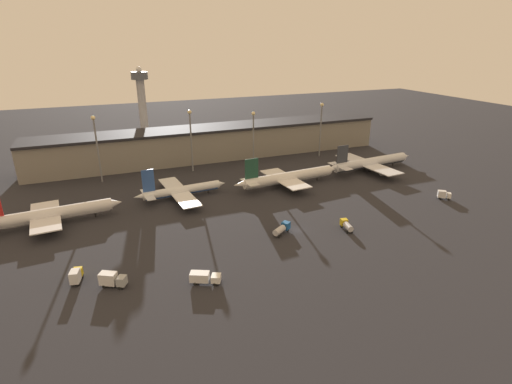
{
  "coord_description": "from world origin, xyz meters",
  "views": [
    {
      "loc": [
        -55.48,
        -101.75,
        57.57
      ],
      "look_at": [
        -5.22,
        22.26,
        6.0
      ],
      "focal_mm": 28.0,
      "sensor_mm": 36.0,
      "label": 1
    }
  ],
  "objects_px": {
    "airplane_3": "(370,163)",
    "service_vehicle_4": "(204,277)",
    "control_tower": "(142,101)",
    "service_vehicle_1": "(347,225)",
    "airplane_2": "(288,177)",
    "service_vehicle_0": "(76,275)",
    "service_vehicle_2": "(444,195)",
    "service_vehicle_3": "(112,279)",
    "service_vehicle_5": "(282,229)",
    "airplane_1": "(181,191)",
    "airplane_0": "(50,215)"
  },
  "relations": [
    {
      "from": "airplane_1",
      "to": "airplane_2",
      "type": "distance_m",
      "value": 44.31
    },
    {
      "from": "airplane_3",
      "to": "service_vehicle_4",
      "type": "xyz_separation_m",
      "value": [
        -95.63,
        -60.52,
        -2.0
      ]
    },
    {
      "from": "control_tower",
      "to": "airplane_3",
      "type": "bearing_deg",
      "value": -44.65
    },
    {
      "from": "airplane_1",
      "to": "control_tower",
      "type": "bearing_deg",
      "value": 85.76
    },
    {
      "from": "service_vehicle_1",
      "to": "service_vehicle_4",
      "type": "bearing_deg",
      "value": 113.58
    },
    {
      "from": "airplane_1",
      "to": "airplane_2",
      "type": "relative_size",
      "value": 0.74
    },
    {
      "from": "control_tower",
      "to": "service_vehicle_5",
      "type": "bearing_deg",
      "value": -79.68
    },
    {
      "from": "airplane_0",
      "to": "airplane_2",
      "type": "xyz_separation_m",
      "value": [
        89.05,
        4.16,
        0.07
      ]
    },
    {
      "from": "airplane_0",
      "to": "airplane_3",
      "type": "xyz_separation_m",
      "value": [
        133.55,
        8.5,
        0.11
      ]
    },
    {
      "from": "service_vehicle_5",
      "to": "control_tower",
      "type": "xyz_separation_m",
      "value": [
        -24.04,
        132.02,
        23.51
      ]
    },
    {
      "from": "service_vehicle_0",
      "to": "service_vehicle_3",
      "type": "bearing_deg",
      "value": -109.04
    },
    {
      "from": "service_vehicle_0",
      "to": "service_vehicle_2",
      "type": "relative_size",
      "value": 1.08
    },
    {
      "from": "airplane_1",
      "to": "service_vehicle_5",
      "type": "relative_size",
      "value": 4.93
    },
    {
      "from": "service_vehicle_2",
      "to": "control_tower",
      "type": "relative_size",
      "value": 0.11
    },
    {
      "from": "airplane_3",
      "to": "airplane_0",
      "type": "bearing_deg",
      "value": 178.62
    },
    {
      "from": "service_vehicle_1",
      "to": "service_vehicle_3",
      "type": "relative_size",
      "value": 0.96
    },
    {
      "from": "airplane_2",
      "to": "service_vehicle_2",
      "type": "xyz_separation_m",
      "value": [
        48.67,
        -35.83,
        -1.83
      ]
    },
    {
      "from": "airplane_0",
      "to": "service_vehicle_3",
      "type": "distance_m",
      "value": 47.78
    },
    {
      "from": "service_vehicle_0",
      "to": "service_vehicle_5",
      "type": "height_order",
      "value": "service_vehicle_0"
    },
    {
      "from": "airplane_0",
      "to": "airplane_1",
      "type": "distance_m",
      "value": 45.52
    },
    {
      "from": "service_vehicle_1",
      "to": "service_vehicle_3",
      "type": "height_order",
      "value": "service_vehicle_3"
    },
    {
      "from": "service_vehicle_0",
      "to": "service_vehicle_2",
      "type": "xyz_separation_m",
      "value": [
        129.54,
        7.91,
        -0.19
      ]
    },
    {
      "from": "service_vehicle_2",
      "to": "service_vehicle_5",
      "type": "xyz_separation_m",
      "value": [
        -70.01,
        -3.04,
        -0.11
      ]
    },
    {
      "from": "airplane_3",
      "to": "service_vehicle_4",
      "type": "bearing_deg",
      "value": -152.69
    },
    {
      "from": "airplane_1",
      "to": "control_tower",
      "type": "distance_m",
      "value": 92.45
    },
    {
      "from": "airplane_2",
      "to": "airplane_3",
      "type": "relative_size",
      "value": 1.01
    },
    {
      "from": "service_vehicle_0",
      "to": "control_tower",
      "type": "relative_size",
      "value": 0.12
    },
    {
      "from": "service_vehicle_1",
      "to": "service_vehicle_3",
      "type": "bearing_deg",
      "value": 104.02
    },
    {
      "from": "airplane_1",
      "to": "service_vehicle_0",
      "type": "height_order",
      "value": "airplane_1"
    },
    {
      "from": "airplane_2",
      "to": "service_vehicle_0",
      "type": "height_order",
      "value": "airplane_2"
    },
    {
      "from": "service_vehicle_5",
      "to": "control_tower",
      "type": "height_order",
      "value": "control_tower"
    },
    {
      "from": "service_vehicle_5",
      "to": "service_vehicle_1",
      "type": "bearing_deg",
      "value": -48.15
    },
    {
      "from": "airplane_1",
      "to": "service_vehicle_1",
      "type": "bearing_deg",
      "value": -52.8
    },
    {
      "from": "service_vehicle_4",
      "to": "service_vehicle_5",
      "type": "height_order",
      "value": "service_vehicle_5"
    },
    {
      "from": "airplane_0",
      "to": "service_vehicle_4",
      "type": "height_order",
      "value": "airplane_0"
    },
    {
      "from": "airplane_3",
      "to": "service_vehicle_5",
      "type": "relative_size",
      "value": 6.64
    },
    {
      "from": "service_vehicle_4",
      "to": "service_vehicle_5",
      "type": "xyz_separation_m",
      "value": [
        29.79,
        17.3,
        0.01
      ]
    },
    {
      "from": "airplane_1",
      "to": "service_vehicle_3",
      "type": "relative_size",
      "value": 5.33
    },
    {
      "from": "control_tower",
      "to": "service_vehicle_4",
      "type": "bearing_deg",
      "value": -92.2
    },
    {
      "from": "airplane_1",
      "to": "service_vehicle_4",
      "type": "bearing_deg",
      "value": -101.68
    },
    {
      "from": "service_vehicle_2",
      "to": "airplane_3",
      "type": "bearing_deg",
      "value": 133.21
    },
    {
      "from": "airplane_2",
      "to": "service_vehicle_4",
      "type": "distance_m",
      "value": 75.98
    },
    {
      "from": "airplane_0",
      "to": "airplane_2",
      "type": "height_order",
      "value": "airplane_2"
    },
    {
      "from": "service_vehicle_4",
      "to": "service_vehicle_1",
      "type": "bearing_deg",
      "value": 38.82
    },
    {
      "from": "service_vehicle_3",
      "to": "service_vehicle_4",
      "type": "xyz_separation_m",
      "value": [
        21.47,
        -7.18,
        -0.34
      ]
    },
    {
      "from": "service_vehicle_4",
      "to": "service_vehicle_5",
      "type": "relative_size",
      "value": 1.09
    },
    {
      "from": "airplane_0",
      "to": "control_tower",
      "type": "xyz_separation_m",
      "value": [
        43.66,
        97.31,
        21.63
      ]
    },
    {
      "from": "airplane_2",
      "to": "service_vehicle_1",
      "type": "bearing_deg",
      "value": -96.14
    },
    {
      "from": "airplane_3",
      "to": "service_vehicle_4",
      "type": "relative_size",
      "value": 6.12
    },
    {
      "from": "service_vehicle_2",
      "to": "service_vehicle_4",
      "type": "bearing_deg",
      "value": -131.19
    }
  ]
}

